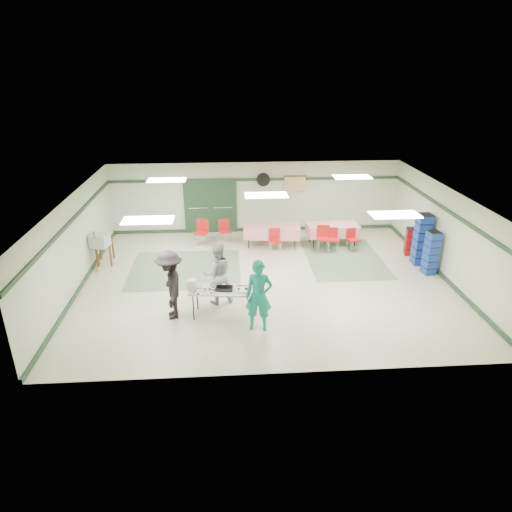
{
  "coord_description": "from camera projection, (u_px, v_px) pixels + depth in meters",
  "views": [
    {
      "loc": [
        -1.15,
        -12.44,
        6.14
      ],
      "look_at": [
        -0.31,
        -0.3,
        0.95
      ],
      "focal_mm": 32.0,
      "sensor_mm": 36.0,
      "label": 1
    }
  ],
  "objects": [
    {
      "name": "baseboard_left",
      "position": [
        82.0,
        284.0,
        13.53
      ],
      "size": [
        0.06,
        9.0,
        0.12
      ],
      "primitive_type": "cube",
      "rotation": [
        0.0,
        0.0,
        1.57
      ],
      "color": "#1F3A26",
      "rests_on": "floor"
    },
    {
      "name": "chair_a",
      "position": [
        333.0,
        237.0,
        15.95
      ],
      "size": [
        0.39,
        0.39,
        0.82
      ],
      "rotation": [
        0.0,
        0.0,
        -0.02
      ],
      "color": "#B51C0E",
      "rests_on": "floor"
    },
    {
      "name": "ceiling",
      "position": [
        266.0,
        194.0,
        12.84
      ],
      "size": [
        11.0,
        11.0,
        0.0
      ],
      "primitive_type": "plane",
      "rotation": [
        3.14,
        0.0,
        0.0
      ],
      "color": "white",
      "rests_on": "wall_back"
    },
    {
      "name": "double_door_left",
      "position": [
        198.0,
        206.0,
        17.42
      ],
      "size": [
        0.9,
        0.06,
        2.1
      ],
      "primitive_type": "cube",
      "color": "gray",
      "rests_on": "floor"
    },
    {
      "name": "foam_box_stack",
      "position": [
        192.0,
        284.0,
        11.68
      ],
      "size": [
        0.25,
        0.23,
        0.26
      ],
      "primitive_type": "cube",
      "rotation": [
        0.0,
        0.0,
        -0.13
      ],
      "color": "white",
      "rests_on": "serving_table"
    },
    {
      "name": "trim_back",
      "position": [
        255.0,
        180.0,
        17.19
      ],
      "size": [
        11.0,
        0.06,
        0.1
      ],
      "primitive_type": "cube",
      "color": "#1F3A26",
      "rests_on": "wall_back"
    },
    {
      "name": "dining_table_b",
      "position": [
        272.0,
        231.0,
        16.31
      ],
      "size": [
        2.07,
        1.11,
        0.77
      ],
      "rotation": [
        0.0,
        0.0,
        -0.12
      ],
      "color": "red",
      "rests_on": "floor"
    },
    {
      "name": "baseboard_back",
      "position": [
        255.0,
        229.0,
        17.97
      ],
      "size": [
        11.0,
        0.06,
        0.12
      ],
      "primitive_type": "cube",
      "color": "#1F3A26",
      "rests_on": "floor"
    },
    {
      "name": "floor",
      "position": [
        265.0,
        280.0,
        13.9
      ],
      "size": [
        11.0,
        11.0,
        0.0
      ],
      "primitive_type": "plane",
      "color": "beige",
      "rests_on": "ground"
    },
    {
      "name": "volunteer_dark",
      "position": [
        170.0,
        285.0,
        11.58
      ],
      "size": [
        0.88,
        1.29,
        1.84
      ],
      "primitive_type": "imported",
      "rotation": [
        0.0,
        0.0,
        -1.4
      ],
      "color": "black",
      "rests_on": "floor"
    },
    {
      "name": "wall_fan",
      "position": [
        263.0,
        180.0,
        17.18
      ],
      "size": [
        0.5,
        0.1,
        0.5
      ],
      "primitive_type": "cylinder",
      "rotation": [
        1.57,
        0.0,
        0.0
      ],
      "color": "black",
      "rests_on": "wall_back"
    },
    {
      "name": "broom",
      "position": [
        97.0,
        250.0,
        14.35
      ],
      "size": [
        0.06,
        0.21,
        1.29
      ],
      "primitive_type": "cylinder",
      "rotation": [
        0.14,
        0.0,
        -0.14
      ],
      "color": "brown",
      "rests_on": "floor"
    },
    {
      "name": "trim_right",
      "position": [
        451.0,
        212.0,
        13.44
      ],
      "size": [
        0.06,
        9.0,
        0.1
      ],
      "primitive_type": "cube",
      "rotation": [
        0.0,
        0.0,
        1.57
      ],
      "color": "#1F3A26",
      "rests_on": "wall_back"
    },
    {
      "name": "door_frame",
      "position": [
        210.0,
        206.0,
        17.43
      ],
      "size": [
        2.0,
        0.03,
        2.15
      ],
      "primitive_type": "cube",
      "color": "#1F3A26",
      "rests_on": "floor"
    },
    {
      "name": "dining_table_a",
      "position": [
        333.0,
        229.0,
        16.45
      ],
      "size": [
        1.85,
        0.9,
        0.77
      ],
      "rotation": [
        0.0,
        0.0,
        0.05
      ],
      "color": "red",
      "rests_on": "floor"
    },
    {
      "name": "chair_loose_b",
      "position": [
        202.0,
        230.0,
        16.42
      ],
      "size": [
        0.54,
        0.54,
        0.94
      ],
      "rotation": [
        0.0,
        0.0,
        -0.27
      ],
      "color": "#B51C0E",
      "rests_on": "floor"
    },
    {
      "name": "baking_pan",
      "position": [
        224.0,
        288.0,
        11.67
      ],
      "size": [
        0.47,
        0.33,
        0.08
      ],
      "primitive_type": "cube",
      "rotation": [
        0.0,
        0.0,
        -0.13
      ],
      "color": "black",
      "rests_on": "serving_table"
    },
    {
      "name": "chair_loose_a",
      "position": [
        224.0,
        228.0,
        16.66
      ],
      "size": [
        0.5,
        0.5,
        0.87
      ],
      "rotation": [
        0.0,
        0.0,
        0.29
      ],
      "color": "#B51C0E",
      "rests_on": "floor"
    },
    {
      "name": "wall_back",
      "position": [
        255.0,
        197.0,
        17.5
      ],
      "size": [
        11.0,
        0.0,
        11.0
      ],
      "primitive_type": "plane",
      "rotation": [
        1.57,
        0.0,
        0.0
      ],
      "color": "#B6C0A4",
      "rests_on": "floor"
    },
    {
      "name": "office_printer",
      "position": [
        100.0,
        240.0,
        14.38
      ],
      "size": [
        0.63,
        0.58,
        0.42
      ],
      "primitive_type": "cube",
      "rotation": [
        0.0,
        0.0,
        -0.23
      ],
      "color": "#A5A4A0",
      "rests_on": "printer_table"
    },
    {
      "name": "scroll_banner",
      "position": [
        295.0,
        184.0,
        17.34
      ],
      "size": [
        0.8,
        0.02,
        0.6
      ],
      "primitive_type": "cube",
      "color": "#CEBD81",
      "rests_on": "wall_back"
    },
    {
      "name": "volunteer_teal",
      "position": [
        259.0,
        296.0,
        11.06
      ],
      "size": [
        0.72,
        0.53,
        1.82
      ],
      "primitive_type": "imported",
      "rotation": [
        0.0,
        0.0,
        -0.14
      ],
      "color": "#138774",
      "rests_on": "floor"
    },
    {
      "name": "chair_b",
      "position": [
        323.0,
        235.0,
        15.91
      ],
      "size": [
        0.46,
        0.46,
        0.92
      ],
      "rotation": [
        0.0,
        0.0,
        -0.1
      ],
      "color": "#B51C0E",
      "rests_on": "floor"
    },
    {
      "name": "sheet_tray_left",
      "position": [
        204.0,
        292.0,
        11.53
      ],
      "size": [
        0.59,
        0.48,
        0.02
      ],
      "primitive_type": "cube",
      "rotation": [
        0.0,
        0.0,
        -0.13
      ],
      "color": "silver",
      "rests_on": "serving_table"
    },
    {
      "name": "crate_stack_blue_a",
      "position": [
        422.0,
        239.0,
        14.73
      ],
      "size": [
        0.45,
        0.45,
        1.71
      ],
      "primitive_type": "cube",
      "rotation": [
        0.0,
        0.0,
        -0.02
      ],
      "color": "#1B3DA4",
      "rests_on": "floor"
    },
    {
      "name": "sheet_tray_right",
      "position": [
        247.0,
        290.0,
        11.67
      ],
      "size": [
        0.59,
        0.48,
        0.02
      ],
      "primitive_type": "cube",
      "rotation": [
        0.0,
        0.0,
        -0.13
      ],
      "color": "silver",
      "rests_on": "serving_table"
    },
    {
      "name": "wall_right",
      "position": [
        448.0,
        235.0,
        13.72
      ],
      "size": [
        0.0,
        9.0,
        9.0
      ],
      "primitive_type": "plane",
      "rotation": [
        1.57,
        0.0,
        -1.57
      ],
      "color": "#B6C0A4",
      "rests_on": "floor"
    },
    {
      "name": "serving_table",
      "position": [
        223.0,
        291.0,
        11.72
      ],
      "size": [
        1.78,
        0.9,
        0.76
      ],
      "rotation": [
        0.0,
        0.0,
        -0.13
      ],
      "color": "#BBBBB6",
      "rests_on": "floor"
    },
    {
      "name": "sheet_tray_mid",
      "position": [
        221.0,
        288.0,
        11.76
      ],
      "size": [
        0.59,
        0.48,
        0.02
      ],
      "primitive_type": "cube",
      "rotation": [
        0.0,
        0.0,
        -0.13
      ],
      "color": "silver",
      "rests_on": "serving_table"
    },
    {
      "name": "green_patch_b",
      "position": [
        344.0,
        258.0,
        15.45
      ],
      "size": [
        2.5,
        3.5,
        0.01
      ],
      "primitive_type": "cube",
      "color": "#607F5C",
      "rests_on": "floor"
    },
    {
      "name": "wall_front",
      "position": [
        285.0,
        319.0,
        9.24
      ],
      "size": [
        11.0,
        0.0,
        11.0
      ],
      "primitive_type": "plane",
      "rotation": [
        -1.57,
        0.0,
        0.0
      ],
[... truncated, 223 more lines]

